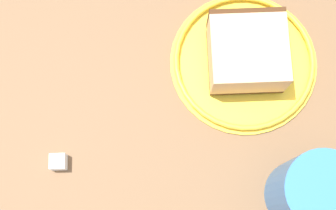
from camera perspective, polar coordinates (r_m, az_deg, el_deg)
The scene contains 5 objects.
ground_plane at distance 61.83cm, azimuth 3.61°, elevation 2.07°, with size 141.33×141.33×3.52cm, color brown.
small_plate at distance 60.86cm, azimuth 8.68°, elevation 4.92°, with size 17.79×17.79×1.24cm.
cake_slice at distance 58.50cm, azimuth 9.04°, elevation 5.97°, with size 11.78×11.79×5.14cm.
tea_mug at distance 54.72cm, azimuth 16.25°, elevation -9.75°, with size 10.49×7.93×10.26cm.
sugar_cube at distance 58.61cm, azimuth -12.43°, elevation -6.38°, with size 1.78×1.78×1.78cm, color white.
Camera 1 is at (-3.70, 16.36, 57.75)cm, focal length 53.26 mm.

